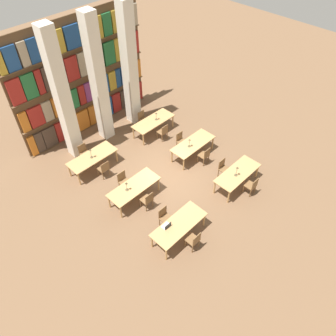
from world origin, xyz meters
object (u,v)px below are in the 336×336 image
chair_0 (194,240)px  reading_table_3 (193,144)px  desk_lamp_1 (126,185)px  desk_lamp_4 (156,115)px  chair_5 (124,181)px  reading_table_5 (153,122)px  desk_lamp_2 (189,141)px  reading_table_1 (237,174)px  chair_11 (143,119)px  chair_8 (104,168)px  chair_6 (205,155)px  chair_9 (84,153)px  pillar_center (98,81)px  desk_lamp_0 (237,170)px  reading_table_2 (134,188)px  laptop (167,226)px  chair_10 (163,132)px  chair_2 (252,186)px  chair_4 (147,200)px  reading_table_0 (179,225)px  pillar_right (130,67)px  reading_table_4 (92,158)px  desk_lamp_3 (90,152)px  chair_1 (165,217)px  chair_3 (223,168)px  chair_7 (181,140)px  pillar_left (62,98)px

chair_0 → reading_table_3: 4.94m
desk_lamp_1 → desk_lamp_4: 4.69m
chair_5 → reading_table_5: 3.93m
reading_table_3 → desk_lamp_2: desk_lamp_2 is taller
reading_table_1 → chair_11: 5.79m
reading_table_3 → chair_8: size_ratio=2.50×
chair_0 → chair_6: 4.47m
chair_5 → chair_9: (-0.14, 2.60, 0.00)m
pillar_center → desk_lamp_0: pillar_center is taller
reading_table_1 → reading_table_2: same height
laptop → desk_lamp_2: desk_lamp_2 is taller
chair_8 → chair_0: bearing=-89.6°
chair_6 → chair_10: (-0.13, 2.51, 0.00)m
reading_table_3 → desk_lamp_4: bearing=88.5°
reading_table_2 → chair_10: 3.93m
chair_2 → chair_4: size_ratio=1.00×
reading_table_0 → reading_table_5: (3.57, 5.08, 0.00)m
chair_6 → pillar_right: bearing=90.7°
reading_table_4 → desk_lamp_3: bearing=-145.0°
laptop → reading_table_1: 3.97m
desk_lamp_0 → chair_6: desk_lamp_0 is taller
chair_4 → chair_8: 2.60m
chair_1 → reading_table_3: bearing=-153.3°
chair_6 → chair_9: (-3.69, 3.99, 0.00)m
chair_3 → chair_6: size_ratio=1.00×
reading_table_0 → chair_4: size_ratio=2.50×
reading_table_3 → chair_11: chair_11 is taller
desk_lamp_2 → pillar_center: bearing=111.4°
chair_4 → chair_11: 5.27m
chair_10 → desk_lamp_4: desk_lamp_4 is taller
chair_7 → reading_table_5: bearing=-87.2°
pillar_right → chair_7: pillar_right is taller
pillar_right → reading_table_1: 6.98m
reading_table_3 → chair_7: bearing=91.3°
reading_table_3 → chair_7: (-0.02, 0.72, -0.18)m
pillar_right → chair_6: pillar_right is taller
reading_table_0 → pillar_left: bearing=90.1°
pillar_left → desk_lamp_4: 4.52m
desk_lamp_1 → chair_9: 3.32m
chair_9 → reading_table_5: size_ratio=0.40×
desk_lamp_4 → chair_0: bearing=-122.9°
chair_1 → laptop: laptop is taller
laptop → chair_8: (0.36, 4.14, -0.30)m
chair_8 → reading_table_4: bearing=93.1°
pillar_left → reading_table_5: 4.54m
desk_lamp_2 → chair_9: desk_lamp_2 is taller
pillar_left → chair_10: (3.53, -2.24, -2.53)m
laptop → desk_lamp_1: bearing=-93.4°
chair_7 → chair_5: bearing=0.8°
reading_table_0 → reading_table_3: (3.68, 2.57, 0.00)m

